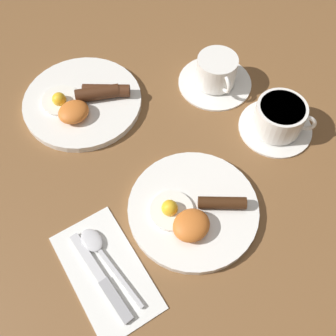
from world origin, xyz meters
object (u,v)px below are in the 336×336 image
(knife, at_px, (103,281))
(spoon, at_px, (98,248))
(breakfast_plate_far, at_px, (83,101))
(teacup_near, at_px, (279,119))
(teacup_far, at_px, (216,74))
(breakfast_plate_near, at_px, (193,210))

(knife, bearing_deg, spoon, -22.34)
(breakfast_plate_far, bearing_deg, knife, -115.86)
(breakfast_plate_far, xyz_separation_m, teacup_near, (0.29, -0.29, 0.02))
(breakfast_plate_far, xyz_separation_m, knife, (-0.17, -0.35, -0.01))
(teacup_near, relative_size, teacup_far, 0.93)
(breakfast_plate_far, relative_size, knife, 1.42)
(breakfast_plate_far, height_order, knife, breakfast_plate_far)
(breakfast_plate_far, relative_size, teacup_far, 1.55)
(teacup_near, xyz_separation_m, knife, (-0.45, -0.05, -0.02))
(teacup_far, relative_size, knife, 0.92)
(breakfast_plate_near, distance_m, teacup_near, 0.26)
(spoon, bearing_deg, breakfast_plate_near, -106.66)
(breakfast_plate_far, xyz_separation_m, spoon, (-0.15, -0.29, -0.00))
(breakfast_plate_near, height_order, knife, breakfast_plate_near)
(breakfast_plate_near, relative_size, breakfast_plate_far, 0.94)
(knife, bearing_deg, breakfast_plate_near, -86.97)
(breakfast_plate_far, xyz_separation_m, teacup_far, (0.27, -0.12, 0.02))
(breakfast_plate_far, distance_m, knife, 0.39)
(breakfast_plate_near, distance_m, spoon, 0.18)
(teacup_far, height_order, spoon, teacup_far)
(teacup_near, bearing_deg, teacup_far, 96.30)
(breakfast_plate_near, relative_size, teacup_near, 1.57)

